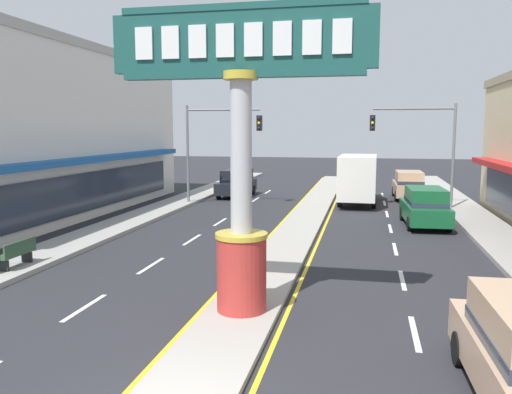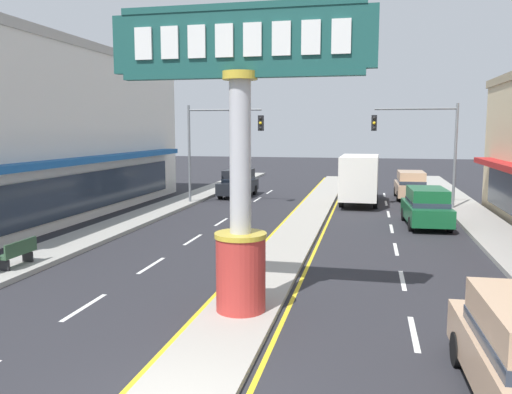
% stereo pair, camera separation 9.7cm
% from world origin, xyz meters
% --- Properties ---
extents(median_strip, '(1.88, 52.00, 0.14)m').
position_xyz_m(median_strip, '(0.00, 18.00, 0.07)').
color(median_strip, '#A39E93').
rests_on(median_strip, ground).
extents(sidewalk_left, '(2.27, 60.00, 0.18)m').
position_xyz_m(sidewalk_left, '(-8.68, 16.00, 0.09)').
color(sidewalk_left, '#9E9B93').
rests_on(sidewalk_left, ground).
extents(sidewalk_right, '(2.27, 60.00, 0.18)m').
position_xyz_m(sidewalk_right, '(8.68, 16.00, 0.09)').
color(sidewalk_right, '#9E9B93').
rests_on(sidewalk_right, ground).
extents(lane_markings, '(8.62, 52.00, 0.01)m').
position_xyz_m(lane_markings, '(0.00, 16.65, 0.00)').
color(lane_markings, silver).
rests_on(lane_markings, ground).
extents(district_sign, '(6.49, 1.32, 7.56)m').
position_xyz_m(district_sign, '(0.00, 5.12, 3.93)').
color(district_sign, '#B7332D').
rests_on(district_sign, median_strip).
extents(storefront_left, '(8.21, 25.57, 9.26)m').
position_xyz_m(storefront_left, '(-14.78, 17.17, 4.63)').
color(storefront_left, silver).
rests_on(storefront_left, ground).
extents(traffic_light_left_side, '(4.86, 0.46, 6.20)m').
position_xyz_m(traffic_light_left_side, '(-6.18, 23.65, 4.25)').
color(traffic_light_left_side, slate).
rests_on(traffic_light_left_side, ground).
extents(traffic_light_right_side, '(4.86, 0.46, 6.20)m').
position_xyz_m(traffic_light_right_side, '(6.18, 24.42, 4.25)').
color(traffic_light_right_side, slate).
rests_on(traffic_light_right_side, ground).
extents(suv_near_right_lane, '(2.15, 4.69, 1.90)m').
position_xyz_m(suv_near_right_lane, '(5.89, 18.96, 0.98)').
color(suv_near_right_lane, '#14562D').
rests_on(suv_near_right_lane, ground).
extents(suv_near_left_lane, '(2.04, 4.64, 1.90)m').
position_xyz_m(suv_near_left_lane, '(-5.89, 28.07, 0.98)').
color(suv_near_left_lane, black).
rests_on(suv_near_left_lane, ground).
extents(box_truck_mid_left_lane, '(2.36, 6.95, 3.12)m').
position_xyz_m(box_truck_mid_left_lane, '(2.55, 26.04, 1.69)').
color(box_truck_mid_left_lane, white).
rests_on(box_truck_mid_left_lane, ground).
extents(suv_far_left_oncoming, '(2.02, 4.63, 1.90)m').
position_xyz_m(suv_far_left_oncoming, '(5.89, 29.20, 0.98)').
color(suv_far_left_oncoming, tan).
rests_on(suv_far_left_oncoming, ground).
extents(street_bench, '(0.48, 1.60, 0.88)m').
position_xyz_m(street_bench, '(-8.27, 7.53, 0.65)').
color(street_bench, '#2D4C33').
rests_on(street_bench, sidewalk_left).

